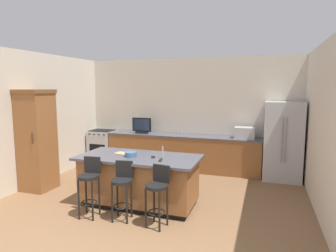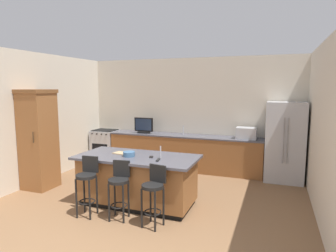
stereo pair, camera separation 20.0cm
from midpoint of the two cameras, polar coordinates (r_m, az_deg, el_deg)
name	(u,v)px [view 1 (the left image)]	position (r m, az deg, el deg)	size (l,w,h in m)	color
wall_back	(189,113)	(7.96, 3.34, 2.52)	(6.26, 0.12, 2.94)	beige
wall_left	(35,119)	(7.25, -25.24, 1.31)	(0.12, 5.30, 2.94)	beige
wall_right	(327,131)	(5.32, 27.58, -0.84)	(0.12, 5.30, 2.94)	beige
counter_back	(182,152)	(7.78, 2.01, -5.11)	(4.06, 0.62, 0.92)	brown
kitchen_island	(139,180)	(5.53, -6.70, -10.38)	(2.22, 1.08, 0.92)	black
refrigerator	(283,141)	(7.31, 20.74, -2.76)	(0.85, 0.79, 1.84)	#B7BABF
range_oven	(103,146)	(8.74, -13.24, -3.85)	(0.70, 0.63, 0.94)	#B7BABF
cabinet_tower	(37,138)	(6.78, -24.98, -2.18)	(0.63, 0.64, 2.12)	brown
microwave	(245,133)	(7.38, 13.98, -1.29)	(0.48, 0.36, 0.28)	#B7BABF
tv_monitor	(142,126)	(8.00, -5.85, -0.02)	(0.53, 0.16, 0.42)	black
sink_faucet_back	(182,130)	(7.78, 1.93, -0.77)	(0.02, 0.02, 0.24)	#B2B2B7
sink_faucet_island	(163,152)	(5.21, -2.15, -5.10)	(0.02, 0.02, 0.22)	#B2B2B7
bar_stool_left	(90,181)	(5.16, -16.14, -10.35)	(0.34, 0.35, 1.00)	black
bar_stool_center	(122,185)	(4.95, -10.06, -11.34)	(0.34, 0.36, 0.96)	black
bar_stool_right	(158,191)	(4.65, -3.28, -12.49)	(0.34, 0.36, 0.96)	black
fruit_bowl	(131,154)	(5.38, -8.34, -5.48)	(0.22, 0.22, 0.09)	#3F668C
cell_phone	(153,157)	(5.31, -3.99, -6.05)	(0.07, 0.15, 0.01)	black
tv_remote	(161,160)	(5.07, -2.60, -6.63)	(0.04, 0.17, 0.02)	black
cutting_board	(124,154)	(5.61, -9.55, -5.35)	(0.36, 0.20, 0.02)	tan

